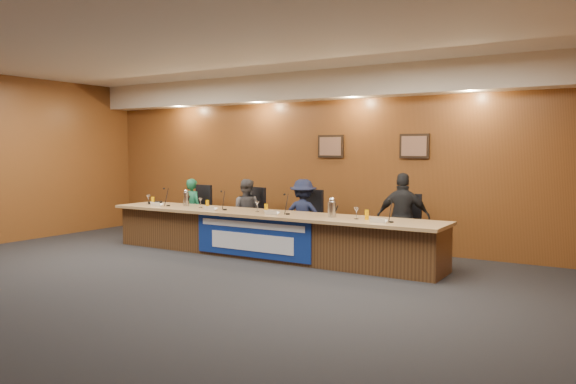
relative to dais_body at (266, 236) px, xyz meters
name	(u,v)px	position (x,y,z in m)	size (l,w,h in m)	color
floor	(164,286)	(0.00, -2.40, -0.35)	(10.00, 10.00, 0.00)	black
ceiling	(160,39)	(0.00, -2.40, 2.85)	(10.00, 8.00, 0.04)	silver
wall_back	(313,160)	(0.00, 1.60, 1.25)	(10.00, 0.04, 3.20)	brown
soffit	(306,86)	(0.00, 1.35, 2.60)	(10.00, 0.50, 0.50)	beige
dais_body	(266,236)	(0.00, 0.00, 0.00)	(6.00, 0.80, 0.70)	#4A2F18
dais_top	(264,214)	(0.00, -0.05, 0.38)	(6.10, 0.95, 0.05)	#9C794E
banner	(252,237)	(0.00, -0.41, 0.03)	(2.20, 0.02, 0.65)	navy
banner_text_upper	(251,225)	(0.00, -0.43, 0.23)	(2.00, 0.01, 0.10)	silver
banner_text_lower	(251,242)	(0.00, -0.43, -0.05)	(1.60, 0.01, 0.28)	silver
wall_photo_left	(331,146)	(0.40, 1.57, 1.50)	(0.52, 0.04, 0.42)	black
wall_photo_right	(414,146)	(2.00, 1.57, 1.50)	(0.52, 0.04, 0.42)	black
panelist_a	(193,209)	(-2.24, 0.73, 0.26)	(0.44, 0.29, 1.21)	#155638
panelist_b	(246,212)	(-0.94, 0.73, 0.27)	(0.60, 0.47, 1.24)	#464549
panelist_c	(303,215)	(0.30, 0.73, 0.29)	(0.82, 0.47, 1.27)	#121832
panelist_d	(403,218)	(2.13, 0.73, 0.36)	(0.84, 0.35, 1.43)	black
office_chair_a	(196,215)	(-2.24, 0.83, 0.13)	(0.48, 0.48, 0.08)	black
office_chair_b	(249,219)	(-0.94, 0.83, 0.13)	(0.48, 0.48, 0.08)	black
office_chair_c	(306,224)	(0.30, 0.83, 0.13)	(0.48, 0.48, 0.08)	black
office_chair_d	(405,232)	(2.13, 0.83, 0.13)	(0.48, 0.48, 0.08)	black
nameplate_a	(155,204)	(-2.27, -0.26, 0.45)	(0.24, 0.06, 0.09)	white
microphone_a	(168,206)	(-2.08, -0.14, 0.41)	(0.07, 0.07, 0.02)	black
juice_glass_a	(153,201)	(-2.51, -0.09, 0.47)	(0.06, 0.06, 0.15)	#E69A00
water_glass_a	(148,199)	(-2.65, -0.06, 0.49)	(0.08, 0.08, 0.18)	silver
nameplate_b	(209,208)	(-0.96, -0.32, 0.45)	(0.24, 0.06, 0.09)	white
microphone_b	(225,209)	(-0.77, -0.11, 0.41)	(0.07, 0.07, 0.02)	black
juice_glass_b	(207,204)	(-1.20, -0.07, 0.47)	(0.06, 0.06, 0.15)	#E69A00
water_glass_b	(201,203)	(-1.36, -0.06, 0.49)	(0.08, 0.08, 0.18)	silver
nameplate_c	(271,212)	(0.29, -0.29, 0.45)	(0.24, 0.06, 0.09)	white
microphone_c	(288,214)	(0.50, -0.11, 0.41)	(0.07, 0.07, 0.02)	black
juice_glass_c	(266,208)	(0.07, -0.10, 0.47)	(0.06, 0.06, 0.15)	#E69A00
water_glass_c	(257,207)	(-0.12, -0.07, 0.49)	(0.08, 0.08, 0.18)	silver
nameplate_d	(378,220)	(2.13, -0.33, 0.45)	(0.24, 0.06, 0.09)	white
microphone_d	(391,222)	(2.28, -0.18, 0.41)	(0.07, 0.07, 0.02)	black
juice_glass_d	(367,215)	(1.85, -0.06, 0.47)	(0.06, 0.06, 0.15)	#E69A00
water_glass_d	(356,213)	(1.69, -0.09, 0.49)	(0.08, 0.08, 0.18)	silver
carafe_left	(186,199)	(-1.79, 0.03, 0.53)	(0.11, 0.11, 0.25)	silver
carafe_right	(332,209)	(1.26, -0.05, 0.52)	(0.13, 0.13, 0.24)	silver
speakerphone	(156,203)	(-2.52, 0.01, 0.43)	(0.32, 0.32, 0.05)	black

